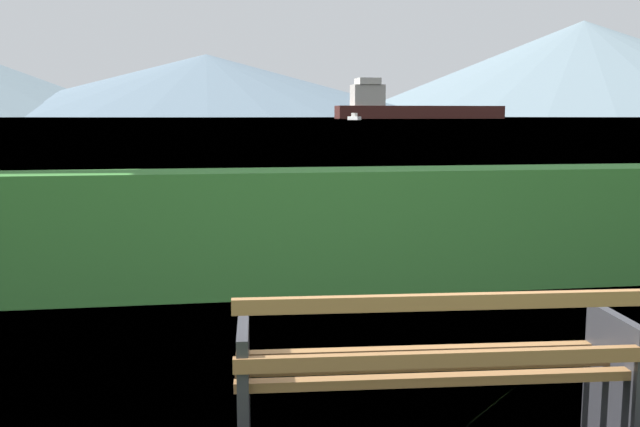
# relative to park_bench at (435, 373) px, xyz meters

# --- Properties ---
(water_surface) EXTENTS (620.00, 620.00, 0.00)m
(water_surface) POSITION_rel_park_bench_xyz_m (0.00, 308.35, -0.43)
(water_surface) COLOR slate
(water_surface) RESTS_ON ground_plane
(park_bench) EXTENTS (1.87, 0.69, 0.87)m
(park_bench) POSITION_rel_park_bench_xyz_m (0.00, 0.00, 0.00)
(park_bench) COLOR olive
(park_bench) RESTS_ON ground_plane
(hedge_row) EXTENTS (7.64, 0.67, 1.11)m
(hedge_row) POSITION_rel_park_bench_xyz_m (0.00, 3.41, 0.13)
(hedge_row) COLOR #387A33
(hedge_row) RESTS_ON ground_plane
(cargo_ship_large) EXTENTS (64.79, 11.47, 14.98)m
(cargo_ship_large) POSITION_rel_park_bench_xyz_m (74.37, 264.65, 3.76)
(cargo_ship_large) COLOR #471E19
(cargo_ship_large) RESTS_ON water_surface
(sailboat_mid) EXTENTS (3.52, 4.51, 2.05)m
(sailboat_mid) POSITION_rel_park_bench_xyz_m (42.02, 206.76, 0.29)
(sailboat_mid) COLOR silver
(sailboat_mid) RESTS_ON water_surface
(distant_hills) EXTENTS (980.65, 414.01, 80.01)m
(distant_hills) POSITION_rel_park_bench_xyz_m (21.71, 584.20, 35.93)
(distant_hills) COLOR slate
(distant_hills) RESTS_ON ground_plane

